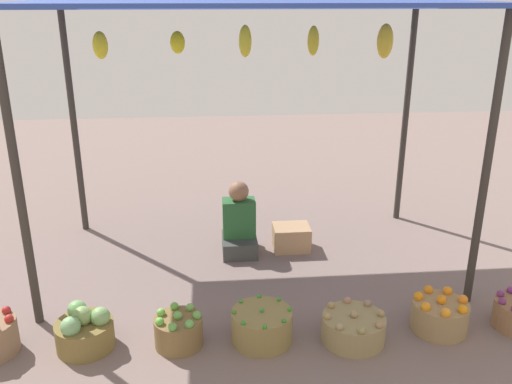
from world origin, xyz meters
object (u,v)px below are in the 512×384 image
Objects in this scene: basket_potatoes at (353,328)px; vendor_person at (239,226)px; basket_cabbages at (85,331)px; wooden_crate_near_vendor at (291,237)px; basket_green_apples at (179,330)px; basket_oranges at (440,315)px; basket_green_chilies at (262,326)px.

vendor_person is at bearing 115.80° from basket_potatoes.
basket_cabbages is 2.10m from basket_potatoes.
basket_potatoes is 1.70m from wooden_crate_near_vendor.
basket_oranges is at bearing 0.58° from basket_green_apples.
vendor_person is at bearing 50.42° from basket_cabbages.
basket_cabbages is 1.18× the size of basket_green_apples.
basket_oranges is (2.11, 0.02, 0.00)m from basket_green_apples.
basket_potatoes is 1.11× the size of basket_oranges.
basket_potatoes is at bearing -2.59° from basket_cabbages.
basket_potatoes is (1.37, -0.06, -0.02)m from basket_green_apples.
vendor_person is 1.55× the size of basket_potatoes.
basket_green_apples is at bearing 179.90° from basket_green_chilies.
basket_green_apples is 0.78× the size of basket_green_chilies.
basket_cabbages is at bearing 177.47° from basket_green_apples.
basket_green_apples is 0.75× the size of basket_potatoes.
basket_green_chilies is (0.08, -1.60, -0.17)m from vendor_person.
basket_green_apples reaches higher than wooden_crate_near_vendor.
basket_green_apples is 1.97m from wooden_crate_near_vendor.
basket_green_chilies is at bearing -179.12° from basket_oranges.
basket_cabbages is (-1.29, -1.56, -0.15)m from vendor_person.
basket_green_apples is at bearing -109.71° from vendor_person.
wooden_crate_near_vendor is at bearing 73.50° from basket_green_chilies.
basket_green_chilies is 0.72m from basket_potatoes.
wooden_crate_near_vendor is (0.56, 0.02, -0.17)m from vendor_person.
basket_oranges is at bearing 6.52° from basket_potatoes.
wooden_crate_near_vendor is (0.48, 1.62, -0.00)m from basket_green_chilies.
wooden_crate_near_vendor is at bearing 2.14° from vendor_person.
basket_potatoes is 1.30× the size of wooden_crate_near_vendor.
basket_cabbages reaches higher than basket_green_chilies.
vendor_person is 1.85m from basket_potatoes.
basket_potatoes is at bearing -81.79° from wooden_crate_near_vendor.
basket_potatoes is at bearing -64.20° from vendor_person.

